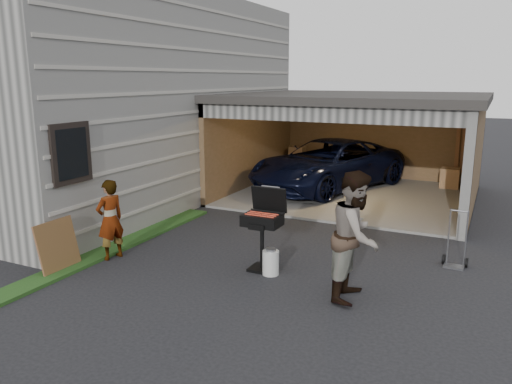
% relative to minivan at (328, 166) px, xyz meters
% --- Properties ---
extents(ground, '(80.00, 80.00, 0.00)m').
position_rel_minivan_xyz_m(ground, '(0.13, -6.90, -0.73)').
color(ground, black).
rests_on(ground, ground).
extents(house, '(7.00, 11.00, 5.50)m').
position_rel_minivan_xyz_m(house, '(-5.87, -2.90, 2.02)').
color(house, '#474744').
rests_on(house, ground).
extents(groundcover_strip, '(0.50, 8.00, 0.06)m').
position_rel_minivan_xyz_m(groundcover_strip, '(-2.12, -7.90, -0.70)').
color(groundcover_strip, '#193814').
rests_on(groundcover_strip, ground).
extents(garage, '(6.80, 6.30, 2.90)m').
position_rel_minivan_xyz_m(garage, '(0.89, -0.11, 1.14)').
color(garage, '#605E59').
rests_on(garage, ground).
extents(minivan, '(4.12, 5.78, 1.46)m').
position_rel_minivan_xyz_m(minivan, '(0.00, 0.00, 0.00)').
color(minivan, black).
rests_on(minivan, ground).
extents(woman, '(0.49, 0.63, 1.51)m').
position_rel_minivan_xyz_m(woman, '(-1.82, -7.40, 0.02)').
color(woman, '#9EB7C7').
rests_on(woman, ground).
extents(man, '(0.76, 0.97, 1.99)m').
position_rel_minivan_xyz_m(man, '(2.73, -7.10, 0.26)').
color(man, '#412519').
rests_on(man, ground).
extents(bbq_grill, '(0.65, 0.57, 1.45)m').
position_rel_minivan_xyz_m(bbq_grill, '(0.98, -6.66, 0.13)').
color(bbq_grill, black).
rests_on(bbq_grill, ground).
extents(propane_tank, '(0.32, 0.32, 0.43)m').
position_rel_minivan_xyz_m(propane_tank, '(1.20, -6.82, -0.52)').
color(propane_tank, silver).
rests_on(propane_tank, ground).
extents(plywood_panel, '(0.23, 0.82, 0.91)m').
position_rel_minivan_xyz_m(plywood_panel, '(-2.21, -8.30, -0.28)').
color(plywood_panel, brown).
rests_on(plywood_panel, ground).
extents(hand_truck, '(0.44, 0.33, 1.05)m').
position_rel_minivan_xyz_m(hand_truck, '(4.03, -5.03, -0.53)').
color(hand_truck, slate).
rests_on(hand_truck, ground).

